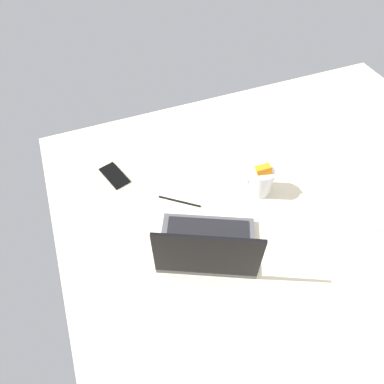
{
  "coord_description": "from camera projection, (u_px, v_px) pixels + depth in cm",
  "views": [
    {
      "loc": [
        67.84,
        65.56,
        123.41
      ],
      "look_at": [
        38.23,
        -11.01,
        24.0
      ],
      "focal_mm": 32.34,
      "sensor_mm": 36.0,
      "label": 1
    }
  ],
  "objects": [
    {
      "name": "snack_cup",
      "position": [
        261.0,
        180.0,
        1.33
      ],
      "size": [
        9.0,
        9.0,
        13.91
      ],
      "color": "silver",
      "rests_on": "bed_mattress"
    },
    {
      "name": "laptop",
      "position": [
        207.0,
        247.0,
        1.16
      ],
      "size": [
        39.66,
        34.89,
        23.0
      ],
      "rotation": [
        0.0,
        0.0,
        -0.44
      ],
      "color": "#4C4C51",
      "rests_on": "bed_mattress"
    },
    {
      "name": "cell_phone",
      "position": [
        114.0,
        175.0,
        1.42
      ],
      "size": [
        10.77,
        15.41,
        0.8
      ],
      "primitive_type": "cube",
      "rotation": [
        0.0,
        0.0,
        0.31
      ],
      "color": "black",
      "rests_on": "bed_mattress"
    },
    {
      "name": "charger_cable",
      "position": [
        179.0,
        201.0,
        1.33
      ],
      "size": [
        13.78,
        10.92,
        0.6
      ],
      "primitive_type": "cube",
      "rotation": [
        0.0,
        0.0,
        -0.66
      ],
      "color": "black",
      "rests_on": "bed_mattress"
    },
    {
      "name": "bed_mattress",
      "position": [
        288.0,
        209.0,
        1.43
      ],
      "size": [
        180.0,
        140.0,
        18.0
      ],
      "primitive_type": "cube",
      "color": "beige",
      "rests_on": "ground"
    }
  ]
}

